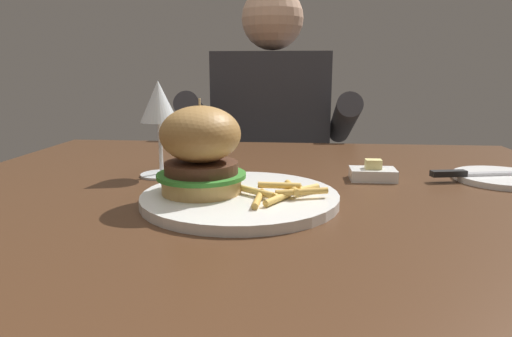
{
  "coord_description": "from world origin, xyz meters",
  "views": [
    {
      "loc": [
        0.05,
        -0.72,
        0.93
      ],
      "look_at": [
        -0.01,
        -0.07,
        0.78
      ],
      "focal_mm": 32.0,
      "sensor_mm": 36.0,
      "label": 1
    }
  ],
  "objects_px": {
    "main_plate": "(240,198)",
    "butter_dish": "(373,173)",
    "burger_sandwich": "(201,150)",
    "bread_plate": "(502,178)",
    "table_knife": "(475,173)",
    "wine_glass": "(159,107)",
    "diner_person": "(271,182)"
  },
  "relations": [
    {
      "from": "wine_glass",
      "to": "burger_sandwich",
      "type": "bearing_deg",
      "value": -55.38
    },
    {
      "from": "burger_sandwich",
      "to": "bread_plate",
      "type": "bearing_deg",
      "value": 19.57
    },
    {
      "from": "main_plate",
      "to": "burger_sandwich",
      "type": "bearing_deg",
      "value": 178.81
    },
    {
      "from": "bread_plate",
      "to": "diner_person",
      "type": "height_order",
      "value": "diner_person"
    },
    {
      "from": "table_knife",
      "to": "burger_sandwich",
      "type": "bearing_deg",
      "value": -159.59
    },
    {
      "from": "table_knife",
      "to": "wine_glass",
      "type": "bearing_deg",
      "value": -178.98
    },
    {
      "from": "burger_sandwich",
      "to": "wine_glass",
      "type": "xyz_separation_m",
      "value": [
        -0.11,
        0.15,
        0.05
      ]
    },
    {
      "from": "wine_glass",
      "to": "bread_plate",
      "type": "height_order",
      "value": "wine_glass"
    },
    {
      "from": "main_plate",
      "to": "bread_plate",
      "type": "distance_m",
      "value": 0.46
    },
    {
      "from": "table_knife",
      "to": "main_plate",
      "type": "bearing_deg",
      "value": -156.76
    },
    {
      "from": "wine_glass",
      "to": "table_knife",
      "type": "xyz_separation_m",
      "value": [
        0.54,
        0.01,
        -0.11
      ]
    },
    {
      "from": "main_plate",
      "to": "bread_plate",
      "type": "relative_size",
      "value": 1.79
    },
    {
      "from": "wine_glass",
      "to": "table_knife",
      "type": "height_order",
      "value": "wine_glass"
    },
    {
      "from": "wine_glass",
      "to": "bread_plate",
      "type": "bearing_deg",
      "value": 1.88
    },
    {
      "from": "butter_dish",
      "to": "table_knife",
      "type": "bearing_deg",
      "value": 2.02
    },
    {
      "from": "burger_sandwich",
      "to": "butter_dish",
      "type": "xyz_separation_m",
      "value": [
        0.27,
        0.16,
        -0.06
      ]
    },
    {
      "from": "main_plate",
      "to": "wine_glass",
      "type": "xyz_separation_m",
      "value": [
        -0.16,
        0.15,
        0.12
      ]
    },
    {
      "from": "main_plate",
      "to": "table_knife",
      "type": "bearing_deg",
      "value": 23.24
    },
    {
      "from": "bread_plate",
      "to": "butter_dish",
      "type": "distance_m",
      "value": 0.22
    },
    {
      "from": "main_plate",
      "to": "wine_glass",
      "type": "height_order",
      "value": "wine_glass"
    },
    {
      "from": "wine_glass",
      "to": "diner_person",
      "type": "xyz_separation_m",
      "value": [
        0.16,
        0.68,
        -0.3
      ]
    },
    {
      "from": "burger_sandwich",
      "to": "table_knife",
      "type": "xyz_separation_m",
      "value": [
        0.44,
        0.16,
        -0.06
      ]
    },
    {
      "from": "burger_sandwich",
      "to": "butter_dish",
      "type": "relative_size",
      "value": 1.73
    },
    {
      "from": "table_knife",
      "to": "butter_dish",
      "type": "distance_m",
      "value": 0.17
    },
    {
      "from": "main_plate",
      "to": "butter_dish",
      "type": "height_order",
      "value": "butter_dish"
    },
    {
      "from": "burger_sandwich",
      "to": "bread_plate",
      "type": "xyz_separation_m",
      "value": [
        0.49,
        0.17,
        -0.07
      ]
    },
    {
      "from": "wine_glass",
      "to": "diner_person",
      "type": "height_order",
      "value": "diner_person"
    },
    {
      "from": "bread_plate",
      "to": "table_knife",
      "type": "height_order",
      "value": "table_knife"
    },
    {
      "from": "bread_plate",
      "to": "table_knife",
      "type": "relative_size",
      "value": 0.81
    },
    {
      "from": "diner_person",
      "to": "table_knife",
      "type": "bearing_deg",
      "value": -59.91
    },
    {
      "from": "table_knife",
      "to": "diner_person",
      "type": "xyz_separation_m",
      "value": [
        -0.39,
        0.67,
        -0.19
      ]
    },
    {
      "from": "wine_glass",
      "to": "table_knife",
      "type": "relative_size",
      "value": 0.87
    }
  ]
}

